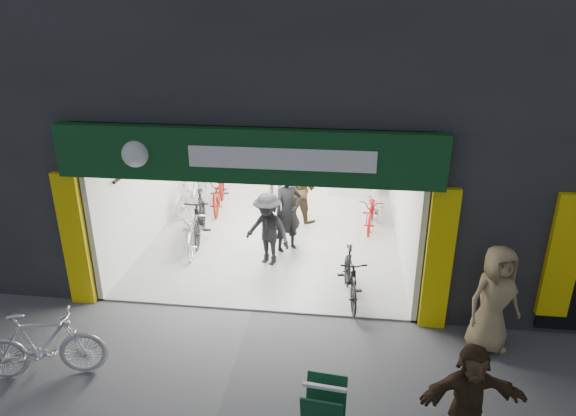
% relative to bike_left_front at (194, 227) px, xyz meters
% --- Properties ---
extents(ground, '(60.00, 60.00, 0.00)m').
position_rel_bike_left_front_xyz_m(ground, '(1.80, -2.44, -0.53)').
color(ground, '#56565B').
rests_on(ground, ground).
extents(building, '(17.00, 10.27, 8.00)m').
position_rel_bike_left_front_xyz_m(building, '(2.71, 2.55, 3.78)').
color(building, '#232326').
rests_on(building, ground).
extents(bike_left_front, '(1.05, 2.12, 1.06)m').
position_rel_bike_left_front_xyz_m(bike_left_front, '(0.00, 0.00, 0.00)').
color(bike_left_front, silver).
rests_on(bike_left_front, ground).
extents(bike_left_midfront, '(0.86, 2.00, 1.16)m').
position_rel_bike_left_front_xyz_m(bike_left_midfront, '(0.00, 0.47, 0.05)').
color(bike_left_midfront, black).
rests_on(bike_left_midfront, ground).
extents(bike_left_midback, '(0.93, 2.04, 1.03)m').
position_rel_bike_left_front_xyz_m(bike_left_midback, '(0.00, 2.39, -0.02)').
color(bike_left_midback, maroon).
rests_on(bike_left_midback, ground).
extents(bike_left_back, '(0.82, 1.99, 1.16)m').
position_rel_bike_left_front_xyz_m(bike_left_back, '(-0.70, 2.12, 0.05)').
color(bike_left_back, '#BBBCC0').
rests_on(bike_left_back, ground).
extents(bike_right_front, '(0.70, 1.75, 1.02)m').
position_rel_bike_left_front_xyz_m(bike_right_front, '(3.60, -1.82, -0.02)').
color(bike_right_front, black).
rests_on(bike_right_front, ground).
extents(bike_right_mid, '(0.73, 1.69, 0.86)m').
position_rel_bike_left_front_xyz_m(bike_right_mid, '(4.10, 1.66, -0.10)').
color(bike_right_mid, maroon).
rests_on(bike_right_mid, ground).
extents(bike_right_back, '(0.70, 1.83, 1.07)m').
position_rel_bike_left_front_xyz_m(bike_right_back, '(4.19, 2.52, 0.00)').
color(bike_right_back, '#BBBBC0').
rests_on(bike_right_back, ground).
extents(parked_bike, '(1.95, 0.96, 1.13)m').
position_rel_bike_left_front_xyz_m(parked_bike, '(-1.00, -4.54, 0.03)').
color(parked_bike, silver).
rests_on(parked_bike, ground).
extents(customer_a, '(0.83, 0.80, 1.92)m').
position_rel_bike_left_front_xyz_m(customer_a, '(2.16, 0.12, 0.43)').
color(customer_a, black).
rests_on(customer_a, ground).
extents(customer_b, '(1.10, 1.04, 1.80)m').
position_rel_bike_left_front_xyz_m(customer_b, '(2.29, 1.89, 0.37)').
color(customer_b, '#392B19').
rests_on(customer_b, ground).
extents(customer_c, '(1.23, 1.01, 1.66)m').
position_rel_bike_left_front_xyz_m(customer_c, '(1.82, -0.61, 0.30)').
color(customer_c, black).
rests_on(customer_c, ground).
extents(customer_d, '(1.12, 0.58, 1.83)m').
position_rel_bike_left_front_xyz_m(customer_d, '(1.48, 3.18, 0.38)').
color(customer_d, '#968057').
rests_on(customer_d, ground).
extents(pedestrian_near, '(1.07, 0.90, 1.87)m').
position_rel_bike_left_front_xyz_m(pedestrian_near, '(5.88, -3.02, 0.40)').
color(pedestrian_near, '#967E57').
rests_on(pedestrian_near, ground).
extents(pedestrian_far, '(1.42, 0.67, 1.47)m').
position_rel_bike_left_front_xyz_m(pedestrian_far, '(5.12, -5.04, 0.20)').
color(pedestrian_far, '#3A291A').
rests_on(pedestrian_far, ground).
extents(sandwich_board, '(0.59, 0.60, 0.83)m').
position_rel_bike_left_front_xyz_m(sandwich_board, '(3.29, -5.24, -0.07)').
color(sandwich_board, '#0F3E23').
rests_on(sandwich_board, ground).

